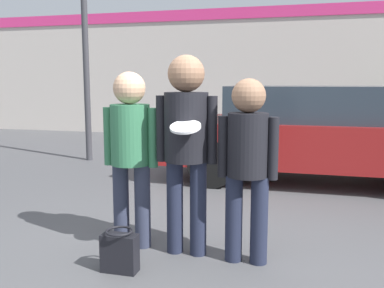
# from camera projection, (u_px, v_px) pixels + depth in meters

# --- Properties ---
(ground_plane) EXTENTS (56.00, 56.00, 0.00)m
(ground_plane) POSITION_uv_depth(u_px,v_px,m) (184.00, 258.00, 3.83)
(ground_plane) COLOR #4C4C4F
(storefront_building) EXTENTS (24.00, 0.22, 3.56)m
(storefront_building) POSITION_uv_depth(u_px,v_px,m) (271.00, 72.00, 11.75)
(storefront_building) COLOR beige
(storefront_building) RESTS_ON ground
(person_left) EXTENTS (0.53, 0.36, 1.66)m
(person_left) POSITION_uv_depth(u_px,v_px,m) (130.00, 144.00, 3.98)
(person_left) COLOR #2D3347
(person_left) RESTS_ON ground
(person_middle_with_frisbee) EXTENTS (0.56, 0.59, 1.80)m
(person_middle_with_frisbee) POSITION_uv_depth(u_px,v_px,m) (186.00, 135.00, 3.78)
(person_middle_with_frisbee) COLOR #1E2338
(person_middle_with_frisbee) RESTS_ON ground
(person_right) EXTENTS (0.51, 0.34, 1.59)m
(person_right) POSITION_uv_depth(u_px,v_px,m) (248.00, 156.00, 3.62)
(person_right) COLOR #1E2338
(person_right) RESTS_ON ground
(parked_car_near) EXTENTS (4.58, 1.95, 1.49)m
(parked_car_near) POSITION_uv_depth(u_px,v_px,m) (310.00, 132.00, 6.74)
(parked_car_near) COLOR maroon
(parked_car_near) RESTS_ON ground
(handbag) EXTENTS (0.30, 0.23, 0.36)m
(handbag) POSITION_uv_depth(u_px,v_px,m) (120.00, 252.00, 3.53)
(handbag) COLOR black
(handbag) RESTS_ON ground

